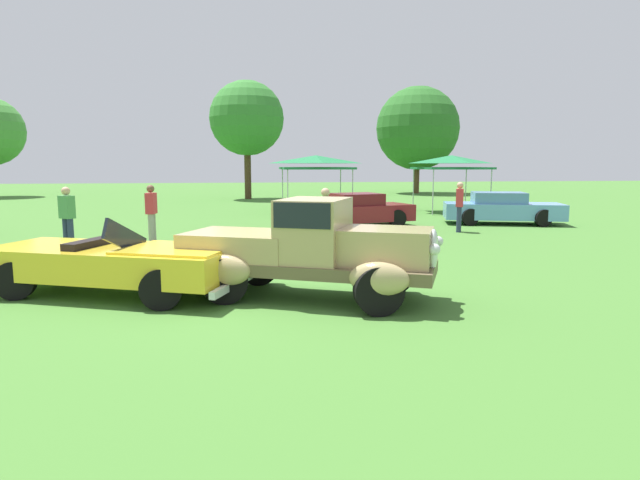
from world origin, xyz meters
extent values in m
plane|color=#42752D|center=(0.00, 0.00, 0.00)|extent=(120.00, 120.00, 0.00)
cube|color=brown|center=(0.58, -0.38, 0.56)|extent=(4.47, 3.06, 0.20)
cube|color=tan|center=(1.73, -0.90, 0.94)|extent=(1.88, 1.64, 0.60)
ellipsoid|color=silver|center=(2.47, -1.24, 0.92)|extent=(0.36, 0.54, 0.68)
cube|color=tan|center=(0.68, -0.43, 1.18)|extent=(1.49, 1.67, 1.04)
cube|color=black|center=(0.68, -0.43, 1.48)|extent=(1.42, 1.66, 0.40)
cube|color=tan|center=(-0.52, 0.11, 0.86)|extent=(2.26, 2.04, 0.48)
ellipsoid|color=tan|center=(2.09, -0.27, 0.56)|extent=(0.99, 0.71, 0.52)
ellipsoid|color=tan|center=(1.50, -1.59, 0.56)|extent=(0.99, 0.71, 0.52)
ellipsoid|color=tan|center=(-0.22, 0.77, 0.56)|extent=(0.99, 0.71, 0.52)
ellipsoid|color=tan|center=(-0.82, -0.55, 0.56)|extent=(0.99, 0.71, 0.52)
sphere|color=silver|center=(2.69, -0.85, 1.00)|extent=(0.18, 0.18, 0.18)
sphere|color=silver|center=(2.33, -1.66, 1.00)|extent=(0.18, 0.18, 0.18)
cylinder|color=black|center=(2.09, -0.27, 0.38)|extent=(0.76, 0.24, 0.76)
cylinder|color=black|center=(1.50, -1.59, 0.38)|extent=(0.76, 0.24, 0.76)
cylinder|color=black|center=(-0.22, 0.77, 0.38)|extent=(0.76, 0.24, 0.76)
cylinder|color=black|center=(-0.82, -0.55, 0.38)|extent=(0.76, 0.24, 0.76)
cube|color=yellow|center=(-2.78, 0.44, 0.57)|extent=(4.67, 3.23, 0.52)
cube|color=yellow|center=(-1.60, -0.03, 0.77)|extent=(2.17, 2.00, 0.20)
cube|color=black|center=(-2.52, 0.34, 0.99)|extent=(0.52, 1.18, 0.82)
cube|color=black|center=(-3.17, 0.60, 0.81)|extent=(0.71, 1.22, 0.28)
cube|color=silver|center=(-0.69, -0.41, 0.28)|extent=(0.71, 1.57, 0.12)
cylinder|color=black|center=(-1.21, 0.64, 0.33)|extent=(0.66, 0.20, 0.66)
cylinder|color=black|center=(-1.79, -0.79, 0.33)|extent=(0.66, 0.20, 0.66)
cylinder|color=black|center=(-3.73, 1.67, 0.33)|extent=(0.66, 0.20, 0.66)
cylinder|color=black|center=(-4.31, 0.23, 0.33)|extent=(0.66, 0.20, 0.66)
cube|color=maroon|center=(3.83, 10.02, 0.50)|extent=(4.12, 2.59, 0.60)
cube|color=maroon|center=(3.68, 9.98, 1.00)|extent=(1.99, 1.82, 0.44)
cylinder|color=black|center=(5.13, 9.56, 0.32)|extent=(0.64, 0.22, 0.64)
cylinder|color=black|center=(2.91, 8.98, 0.32)|extent=(0.64, 0.22, 0.64)
cube|color=#669EDB|center=(9.44, 9.96, 0.50)|extent=(4.66, 2.89, 0.60)
cube|color=#517EAF|center=(9.27, 10.01, 1.00)|extent=(2.26, 1.95, 0.44)
cylinder|color=black|center=(10.46, 8.84, 0.32)|extent=(0.64, 0.22, 0.64)
cylinder|color=black|center=(7.96, 9.61, 0.32)|extent=(0.64, 0.22, 0.64)
cylinder|color=#283351|center=(6.74, 7.77, 0.43)|extent=(0.16, 0.16, 0.86)
cylinder|color=#283351|center=(6.82, 7.95, 0.43)|extent=(0.16, 0.16, 0.86)
cube|color=#D1333D|center=(6.78, 7.86, 1.16)|extent=(0.38, 0.46, 0.60)
sphere|color=tan|center=(6.78, 7.86, 1.58)|extent=(0.22, 0.22, 0.22)
cylinder|color=#383838|center=(1.64, 3.83, 0.43)|extent=(0.16, 0.16, 0.86)
cylinder|color=#383838|center=(1.48, 3.95, 0.43)|extent=(0.16, 0.16, 0.86)
cube|color=#4C9351|center=(1.56, 3.89, 1.16)|extent=(0.47, 0.42, 0.60)
sphere|color=tan|center=(1.56, 3.89, 1.58)|extent=(0.22, 0.22, 0.22)
cylinder|color=#9E998E|center=(-3.09, 6.58, 0.43)|extent=(0.16, 0.16, 0.86)
cylinder|color=#9E998E|center=(-3.07, 6.78, 0.43)|extent=(0.16, 0.16, 0.86)
cube|color=#D1333D|center=(-3.08, 6.68, 1.16)|extent=(0.29, 0.43, 0.60)
sphere|color=brown|center=(-3.08, 6.68, 1.58)|extent=(0.22, 0.22, 0.22)
cylinder|color=#283351|center=(-5.13, 5.66, 0.43)|extent=(0.16, 0.16, 0.86)
cylinder|color=#283351|center=(-4.98, 5.54, 0.43)|extent=(0.16, 0.16, 0.86)
cube|color=#4C9351|center=(-5.05, 5.60, 1.16)|extent=(0.46, 0.44, 0.60)
sphere|color=tan|center=(-5.05, 5.60, 1.58)|extent=(0.22, 0.22, 0.22)
cylinder|color=#B7B7BC|center=(4.55, 17.68, 1.02)|extent=(0.05, 0.05, 2.05)
cylinder|color=#B7B7BC|center=(4.55, 14.71, 1.02)|extent=(0.05, 0.05, 2.05)
cylinder|color=#B7B7BC|center=(1.58, 17.68, 1.02)|extent=(0.05, 0.05, 2.05)
cylinder|color=#B7B7BC|center=(1.58, 14.71, 1.02)|extent=(0.05, 0.05, 2.05)
cube|color=#1E703D|center=(3.06, 16.19, 2.10)|extent=(3.30, 3.30, 0.10)
pyramid|color=#1E703D|center=(3.06, 16.19, 2.52)|extent=(3.23, 3.23, 0.38)
cylinder|color=#B7B7BC|center=(10.82, 16.58, 1.02)|extent=(0.05, 0.05, 2.05)
cylinder|color=#B7B7BC|center=(10.82, 13.81, 1.02)|extent=(0.05, 0.05, 2.05)
cylinder|color=#B7B7BC|center=(8.05, 16.58, 1.02)|extent=(0.05, 0.05, 2.05)
cylinder|color=#B7B7BC|center=(8.05, 13.81, 1.02)|extent=(0.05, 0.05, 2.05)
cube|color=#1E703D|center=(9.44, 15.20, 2.10)|extent=(3.08, 3.08, 0.10)
pyramid|color=#1E703D|center=(9.44, 15.20, 2.52)|extent=(3.02, 3.02, 0.38)
cylinder|color=#47331E|center=(-0.01, 26.82, 1.98)|extent=(0.44, 0.44, 3.95)
sphere|color=#337A2D|center=(-0.01, 26.82, 5.29)|extent=(4.87, 4.87, 4.87)
cylinder|color=brown|center=(13.43, 32.02, 1.66)|extent=(0.44, 0.44, 3.32)
sphere|color=#286623|center=(13.43, 32.02, 5.11)|extent=(6.52, 6.52, 6.52)
camera|label=1|loc=(-0.53, -9.21, 2.26)|focal=29.94mm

